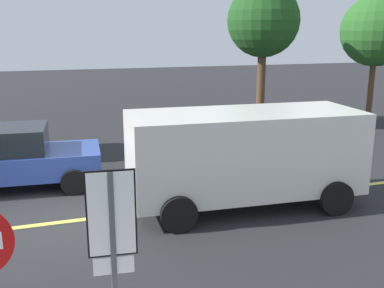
# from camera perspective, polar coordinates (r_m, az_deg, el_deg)

# --- Properties ---
(ground_plane) EXTENTS (80.00, 80.00, 0.00)m
(ground_plane) POSITION_cam_1_polar(r_m,az_deg,el_deg) (10.05, -18.43, -9.69)
(ground_plane) COLOR #262628
(lane_marking_centre) EXTENTS (28.00, 0.16, 0.01)m
(lane_marking_centre) POSITION_cam_1_polar(r_m,az_deg,el_deg) (10.40, -1.56, -8.06)
(lane_marking_centre) COLOR #E0D14C
(speed_limit_sign) EXTENTS (0.54, 0.08, 2.52)m
(speed_limit_sign) POSITION_cam_1_polar(r_m,az_deg,el_deg) (5.07, -10.04, -11.44)
(speed_limit_sign) COLOR #4C4C51
(speed_limit_sign) RESTS_ON ground_plane
(white_van) EXTENTS (5.31, 2.52, 2.20)m
(white_van) POSITION_cam_1_polar(r_m,az_deg,el_deg) (10.24, 6.81, -1.07)
(white_van) COLOR silver
(white_van) RESTS_ON ground_plane
(car_blue_crossing) EXTENTS (4.38, 2.30, 1.59)m
(car_blue_crossing) POSITION_cam_1_polar(r_m,az_deg,el_deg) (12.37, -21.78, -1.57)
(car_blue_crossing) COLOR #2D479E
(car_blue_crossing) RESTS_ON ground_plane
(tree_centre_verge) EXTENTS (2.91, 2.91, 5.79)m
(tree_centre_verge) POSITION_cam_1_polar(r_m,az_deg,el_deg) (18.83, 9.01, 15.06)
(tree_centre_verge) COLOR #513823
(tree_centre_verge) RESTS_ON ground_plane
(tree_right_verge) EXTENTS (2.99, 2.99, 5.44)m
(tree_right_verge) POSITION_cam_1_polar(r_m,az_deg,el_deg) (21.06, 22.31, 13.09)
(tree_right_verge) COLOR #513823
(tree_right_verge) RESTS_ON ground_plane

